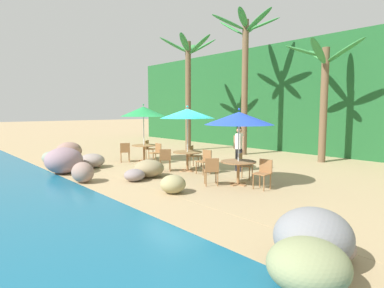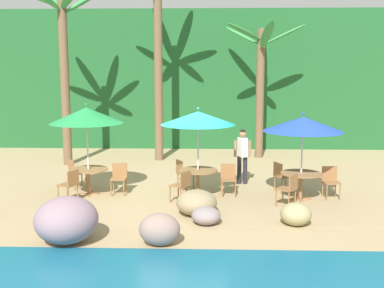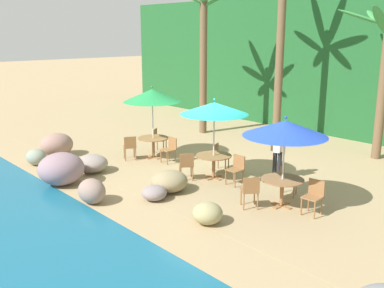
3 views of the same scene
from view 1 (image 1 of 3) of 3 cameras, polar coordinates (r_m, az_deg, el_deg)
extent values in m
plane|color=tan|center=(12.84, -2.12, -4.45)|extent=(120.00, 120.00, 0.00)
cube|color=tan|center=(12.84, -2.13, -4.43)|extent=(18.00, 5.20, 0.01)
cube|color=#1E5628|center=(19.58, 19.02, 7.65)|extent=(28.00, 2.40, 6.00)
ellipsoid|color=gray|center=(12.87, -21.44, -2.68)|extent=(1.30, 1.36, 0.96)
ellipsoid|color=gray|center=(15.28, -23.51, -2.22)|extent=(0.75, 0.67, 0.55)
ellipsoid|color=gray|center=(13.77, -17.07, -2.80)|extent=(1.02, 1.00, 0.57)
ellipsoid|color=#8E7D5A|center=(11.43, -7.52, -4.25)|extent=(1.00, 1.07, 0.61)
ellipsoid|color=gray|center=(5.75, 23.10, -16.11)|extent=(0.73, 0.75, 0.43)
ellipsoid|color=#999162|center=(9.22, -3.33, -6.99)|extent=(0.71, 0.72, 0.52)
ellipsoid|color=gray|center=(11.09, -18.52, -4.69)|extent=(0.84, 0.68, 0.66)
ellipsoid|color=gray|center=(4.75, 19.59, -19.25)|extent=(1.06, 1.10, 0.67)
ellipsoid|color=#967266|center=(16.11, -20.67, -1.18)|extent=(1.03, 1.18, 0.85)
ellipsoid|color=gray|center=(5.42, 20.35, -14.90)|extent=(1.15, 1.23, 0.86)
ellipsoid|color=gray|center=(10.88, -10.00, -5.36)|extent=(0.67, 0.68, 0.40)
cylinder|color=silver|center=(14.86, -8.40, 1.49)|extent=(0.04, 0.04, 2.35)
cone|color=#238E47|center=(14.82, -8.47, 5.64)|extent=(2.03, 2.03, 0.44)
sphere|color=#238E47|center=(14.82, -8.48, 6.79)|extent=(0.07, 0.07, 0.07)
cube|color=olive|center=(15.00, -8.33, -2.93)|extent=(0.60, 0.12, 0.03)
cube|color=olive|center=(15.00, -8.33, -2.93)|extent=(0.12, 0.60, 0.03)
cylinder|color=olive|center=(14.95, -8.36, -1.59)|extent=(0.09, 0.09, 0.71)
cylinder|color=olive|center=(14.90, -8.38, -0.23)|extent=(1.10, 1.10, 0.03)
cylinder|color=olive|center=(14.01, -6.74, -2.67)|extent=(0.04, 0.04, 0.45)
cylinder|color=olive|center=(14.31, -7.53, -2.50)|extent=(0.04, 0.04, 0.45)
cylinder|color=olive|center=(14.21, -5.54, -2.53)|extent=(0.04, 0.04, 0.45)
cylinder|color=olive|center=(14.50, -6.35, -2.37)|extent=(0.04, 0.04, 0.45)
cube|color=olive|center=(14.22, -6.55, -1.56)|extent=(0.43, 0.43, 0.03)
cube|color=olive|center=(14.31, -5.90, -0.72)|extent=(0.42, 0.04, 0.42)
cylinder|color=olive|center=(15.85, -6.35, -1.65)|extent=(0.04, 0.04, 0.45)
cylinder|color=olive|center=(15.52, -6.80, -1.82)|extent=(0.04, 0.04, 0.45)
cylinder|color=olive|center=(15.98, -7.55, -1.61)|extent=(0.04, 0.04, 0.45)
cylinder|color=olive|center=(15.65, -8.02, -1.78)|extent=(0.04, 0.04, 0.45)
cube|color=olive|center=(15.72, -7.19, -0.85)|extent=(0.59, 0.59, 0.03)
cube|color=olive|center=(15.77, -7.88, -0.12)|extent=(0.27, 0.36, 0.42)
cylinder|color=olive|center=(15.07, -12.31, -2.16)|extent=(0.04, 0.04, 0.45)
cylinder|color=olive|center=(15.09, -10.96, -2.12)|extent=(0.04, 0.04, 0.45)
cylinder|color=olive|center=(14.72, -12.26, -2.35)|extent=(0.04, 0.04, 0.45)
cylinder|color=olive|center=(14.73, -10.87, -2.31)|extent=(0.04, 0.04, 0.45)
cube|color=olive|center=(14.87, -11.62, -1.32)|extent=(0.56, 0.56, 0.03)
cube|color=olive|center=(14.65, -11.59, -0.66)|extent=(0.22, 0.39, 0.42)
cylinder|color=silver|center=(12.36, -0.80, 0.50)|extent=(0.04, 0.04, 2.29)
cone|color=teal|center=(12.31, -0.81, 5.35)|extent=(2.06, 2.06, 0.36)
sphere|color=teal|center=(12.31, -0.81, 6.57)|extent=(0.07, 0.07, 0.07)
cube|color=olive|center=(12.52, -0.79, -4.64)|extent=(0.60, 0.12, 0.03)
cube|color=olive|center=(12.52, -0.79, -4.64)|extent=(0.12, 0.60, 0.03)
cylinder|color=olive|center=(12.46, -0.79, -3.04)|extent=(0.09, 0.09, 0.71)
cylinder|color=olive|center=(12.41, -0.80, -1.42)|extent=(1.10, 1.10, 0.03)
cylinder|color=olive|center=(11.63, 1.95, -4.42)|extent=(0.04, 0.04, 0.45)
cylinder|color=olive|center=(11.88, 0.74, -4.20)|extent=(0.04, 0.04, 0.45)
cylinder|color=olive|center=(11.88, 3.18, -4.21)|extent=(0.04, 0.04, 0.45)
cylinder|color=olive|center=(12.13, 1.97, -3.99)|extent=(0.04, 0.04, 0.45)
cube|color=olive|center=(11.84, 1.96, -3.06)|extent=(0.43, 0.43, 0.03)
cube|color=olive|center=(11.95, 2.65, -2.03)|extent=(0.42, 0.05, 0.42)
cylinder|color=olive|center=(13.36, 1.64, -3.05)|extent=(0.04, 0.04, 0.45)
cylinder|color=olive|center=(13.03, 1.09, -3.28)|extent=(0.04, 0.04, 0.45)
cylinder|color=olive|center=(13.49, 0.22, -2.96)|extent=(0.04, 0.04, 0.45)
cylinder|color=olive|center=(13.17, -0.37, -3.19)|extent=(0.04, 0.04, 0.45)
cube|color=olive|center=(13.23, 0.65, -2.10)|extent=(0.56, 0.56, 0.03)
cube|color=olive|center=(13.27, -0.16, -1.22)|extent=(0.22, 0.39, 0.42)
cylinder|color=olive|center=(12.60, -5.54, -3.64)|extent=(0.04, 0.04, 0.45)
cylinder|color=olive|center=(12.61, -3.92, -3.61)|extent=(0.04, 0.04, 0.45)
cylinder|color=olive|center=(12.25, -5.51, -3.92)|extent=(0.04, 0.04, 0.45)
cylinder|color=olive|center=(12.26, -3.83, -3.89)|extent=(0.04, 0.04, 0.45)
cube|color=olive|center=(12.39, -4.71, -2.67)|extent=(0.58, 0.58, 0.03)
cube|color=olive|center=(12.16, -4.68, -1.90)|extent=(0.27, 0.37, 0.42)
cylinder|color=silver|center=(10.18, 8.12, -1.08)|extent=(0.04, 0.04, 2.17)
cone|color=blue|center=(10.11, 8.20, 4.46)|extent=(2.12, 2.12, 0.39)
sphere|color=blue|center=(10.10, 8.23, 6.03)|extent=(0.07, 0.07, 0.07)
cube|color=olive|center=(10.37, 8.03, -6.96)|extent=(0.60, 0.12, 0.03)
cube|color=olive|center=(10.37, 8.03, -6.96)|extent=(0.12, 0.60, 0.03)
cylinder|color=olive|center=(10.29, 8.06, -5.03)|extent=(0.09, 0.09, 0.71)
cylinder|color=olive|center=(10.23, 8.09, -3.08)|extent=(1.10, 1.10, 0.03)
cylinder|color=olive|center=(9.62, 12.43, -6.78)|extent=(0.04, 0.04, 0.45)
cylinder|color=olive|center=(9.81, 10.64, -6.49)|extent=(0.04, 0.04, 0.45)
cylinder|color=olive|center=(9.92, 13.51, -6.41)|extent=(0.04, 0.04, 0.45)
cylinder|color=olive|center=(10.10, 11.75, -6.15)|extent=(0.04, 0.04, 0.45)
cube|color=olive|center=(9.81, 12.11, -5.09)|extent=(0.46, 0.46, 0.03)
cube|color=olive|center=(9.94, 12.74, -3.81)|extent=(0.42, 0.07, 0.42)
cylinder|color=olive|center=(11.25, 10.46, -4.88)|extent=(0.04, 0.04, 0.45)
cylinder|color=olive|center=(10.91, 9.99, -5.21)|extent=(0.04, 0.04, 0.45)
cylinder|color=olive|center=(11.34, 8.71, -4.76)|extent=(0.04, 0.04, 0.45)
cylinder|color=olive|center=(11.00, 8.18, -5.08)|extent=(0.04, 0.04, 0.45)
cube|color=olive|center=(11.08, 9.36, -3.76)|extent=(0.55, 0.55, 0.03)
cube|color=olive|center=(11.10, 8.38, -2.71)|extent=(0.20, 0.40, 0.42)
cylinder|color=olive|center=(10.33, 2.22, -5.76)|extent=(0.04, 0.04, 0.45)
cylinder|color=olive|center=(10.37, 4.19, -5.72)|extent=(0.04, 0.04, 0.45)
cylinder|color=olive|center=(9.98, 2.46, -6.18)|extent=(0.04, 0.04, 0.45)
cylinder|color=olive|center=(10.03, 4.50, -6.13)|extent=(0.04, 0.04, 0.45)
cube|color=olive|center=(10.13, 3.35, -4.62)|extent=(0.59, 0.59, 0.03)
cube|color=olive|center=(9.90, 3.51, -3.72)|extent=(0.28, 0.36, 0.42)
cylinder|color=brown|center=(18.75, -0.68, 8.25)|extent=(0.32, 0.32, 6.12)
ellipsoid|color=#388942|center=(18.52, 1.32, 17.01)|extent=(1.55, 0.55, 0.95)
ellipsoid|color=#388942|center=(19.20, 1.91, 16.63)|extent=(1.12, 1.48, 0.93)
ellipsoid|color=#388942|center=(19.89, -0.14, 16.48)|extent=(1.26, 1.50, 0.71)
ellipsoid|color=#388942|center=(19.71, -2.36, 16.57)|extent=(1.62, 0.38, 0.72)
ellipsoid|color=#388942|center=(18.91, -3.29, 16.88)|extent=(1.05, 1.55, 0.84)
ellipsoid|color=#388942|center=(18.28, -1.34, 17.34)|extent=(1.23, 1.49, 0.78)
cylinder|color=brown|center=(17.19, 9.17, 9.56)|extent=(0.32, 0.32, 6.83)
ellipsoid|color=#388942|center=(17.03, 11.54, 20.52)|extent=(1.77, 0.62, 0.83)
ellipsoid|color=#388942|center=(17.95, 12.35, 19.75)|extent=(1.28, 1.64, 0.82)
ellipsoid|color=#388942|center=(18.53, 10.30, 19.22)|extent=(0.95, 1.70, 0.95)
ellipsoid|color=#388942|center=(18.22, 6.88, 19.42)|extent=(1.66, 0.46, 1.04)
ellipsoid|color=#388942|center=(17.38, 6.36, 20.37)|extent=(1.15, 1.72, 0.76)
ellipsoid|color=#388942|center=(16.83, 8.84, 20.98)|extent=(1.23, 1.73, 0.61)
cylinder|color=brown|center=(15.57, 21.98, 6.22)|extent=(0.32, 0.32, 5.01)
ellipsoid|color=#388942|center=(15.33, 25.23, 14.66)|extent=(1.65, 0.46, 0.86)
ellipsoid|color=#388942|center=(16.48, 24.05, 13.99)|extent=(0.55, 1.63, 0.93)
ellipsoid|color=#388942|center=(16.54, 20.96, 14.19)|extent=(1.52, 1.28, 0.83)
ellipsoid|color=#388942|center=(15.61, 19.09, 14.99)|extent=(1.54, 1.36, 0.65)
ellipsoid|color=#388942|center=(14.94, 21.16, 14.90)|extent=(0.56, 1.60, 0.99)
cylinder|color=#232328|center=(12.57, 7.85, -2.74)|extent=(0.13, 0.13, 0.86)
cylinder|color=#232328|center=(12.45, 8.47, -2.83)|extent=(0.13, 0.13, 0.86)
cube|color=silver|center=(12.42, 8.21, 0.50)|extent=(0.31, 0.39, 0.58)
cylinder|color=#9E7051|center=(12.57, 7.45, 0.34)|extent=(0.08, 0.08, 0.50)
cylinder|color=#9E7051|center=(12.28, 8.98, 0.19)|extent=(0.08, 0.08, 0.50)
sphere|color=#9E7051|center=(12.39, 8.24, 2.39)|extent=(0.21, 0.21, 0.21)
sphere|color=black|center=(12.39, 8.24, 2.62)|extent=(0.18, 0.18, 0.18)
camera|label=2|loc=(10.58, -71.49, 8.74)|focal=45.25mm
camera|label=3|loc=(2.44, -131.18, 53.85)|focal=41.59mm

